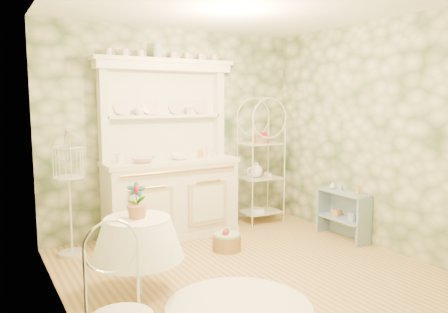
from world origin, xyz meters
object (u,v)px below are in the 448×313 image
bakers_rack (261,164)px  side_shelf (343,215)px  floor_basket (227,240)px  kitchen_dresser (171,149)px  birdcage_stand (69,190)px  round_table (138,256)px

bakers_rack → side_shelf: 1.38m
bakers_rack → floor_basket: size_ratio=4.52×
kitchen_dresser → floor_basket: (0.34, -0.84, -1.02)m
birdcage_stand → kitchen_dresser: bearing=4.3°
round_table → birdcage_stand: birdcage_stand is taller
floor_basket → kitchen_dresser: bearing=112.0°
bakers_rack → floor_basket: 1.51m
bakers_rack → floor_basket: bakers_rack is taller
side_shelf → floor_basket: 1.57m
birdcage_stand → floor_basket: 1.90m
kitchen_dresser → side_shelf: 2.37m
floor_basket → bakers_rack: bearing=37.8°
side_shelf → round_table: bearing=-178.1°
kitchen_dresser → floor_basket: size_ratio=6.12×
side_shelf → bakers_rack: bearing=108.8°
side_shelf → round_table: round_table is taller
bakers_rack → side_shelf: size_ratio=2.41×
floor_basket → birdcage_stand: bearing=155.3°
side_shelf → birdcage_stand: (-3.15, 1.10, 0.46)m
kitchen_dresser → side_shelf: (1.86, -1.20, -0.84)m
bakers_rack → birdcage_stand: size_ratio=1.12×
birdcage_stand → floor_basket: size_ratio=4.05×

